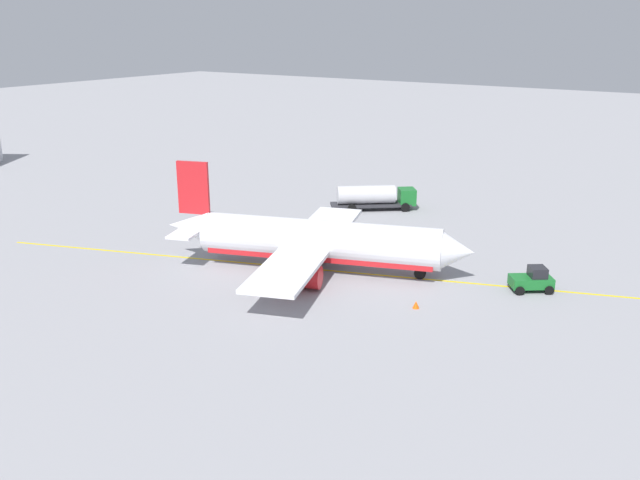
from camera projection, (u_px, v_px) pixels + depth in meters
name	position (u px, v px, depth m)	size (l,w,h in m)	color
ground_plane	(320.00, 270.00, 66.05)	(400.00, 400.00, 0.00)	#939399
airplane	(315.00, 242.00, 65.32)	(29.59, 26.46, 9.91)	white
fuel_tanker	(374.00, 196.00, 86.57)	(9.86, 8.52, 3.15)	#2D2D33
pushback_tug	(532.00, 280.00, 60.65)	(4.10, 3.86, 2.20)	#196B28
refueling_worker	(340.00, 221.00, 79.28)	(0.60, 0.63, 1.71)	navy
safety_cone_nose	(434.00, 267.00, 65.83)	(0.64, 0.64, 0.71)	#F2590F
safety_cone_wingtip	(416.00, 305.00, 57.10)	(0.58, 0.58, 0.64)	#F2590F
taxi_line_marking	(320.00, 270.00, 66.05)	(67.74, 0.30, 0.01)	yellow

